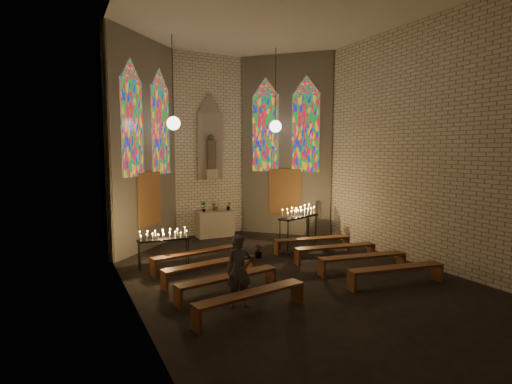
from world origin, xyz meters
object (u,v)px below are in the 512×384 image
altar (215,224)px  votive_stand_left (163,237)px  visitor (239,271)px  aisle_flower_pot (258,251)px  votive_stand_right (299,214)px

altar → votive_stand_left: bearing=-130.3°
votive_stand_left → visitor: 3.58m
votive_stand_left → altar: bearing=52.6°
aisle_flower_pot → votive_stand_right: bearing=21.5°
altar → visitor: bearing=-106.5°
aisle_flower_pot → visitor: size_ratio=0.27×
altar → aisle_flower_pot: (0.12, -3.48, -0.29)m
altar → votive_stand_right: bearing=-52.5°
visitor → votive_stand_right: bearing=55.4°
aisle_flower_pot → votive_stand_left: (-2.88, 0.22, 0.70)m
votive_stand_left → visitor: bearing=-74.6°
votive_stand_left → votive_stand_right: (4.85, 0.55, 0.22)m
visitor → aisle_flower_pot: bearing=67.7°
votive_stand_right → visitor: size_ratio=1.17×
votive_stand_left → aisle_flower_pot: bearing=-1.4°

